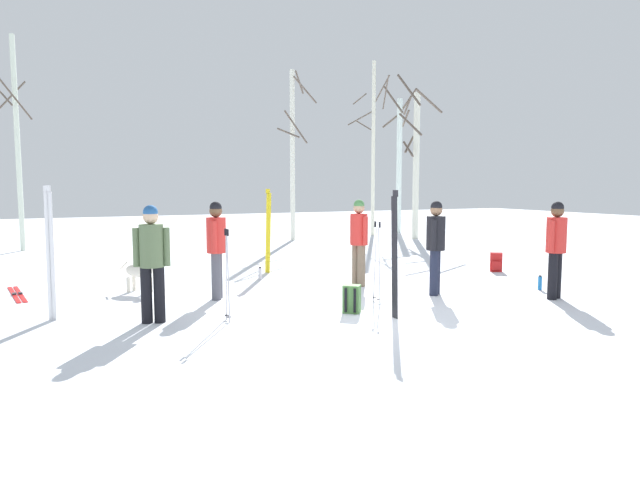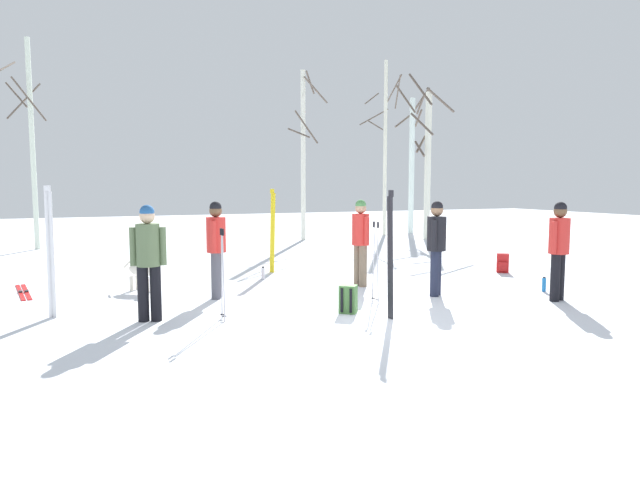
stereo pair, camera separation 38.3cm
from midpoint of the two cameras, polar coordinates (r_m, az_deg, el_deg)
The scene contains 22 objects.
ground_plane at distance 8.40m, azimuth 5.68°, elevation -8.05°, with size 60.00×60.00×0.00m, color white.
person_0 at distance 8.32m, azimuth -16.17°, elevation -1.52°, with size 0.51×0.34×1.72m.
person_1 at distance 9.77m, azimuth -9.64°, elevation -0.33°, with size 0.34×0.48×1.72m.
person_2 at distance 10.37m, azimuth 24.56°, elevation -0.42°, with size 0.49×0.34×1.72m.
person_3 at distance 10.86m, azimuth 5.24°, elevation 0.33°, with size 0.34×0.52×1.72m.
person_4 at distance 10.13m, azimuth 13.07°, elevation -0.18°, with size 0.41×0.39×1.72m.
dog at distance 10.81m, azimuth -16.90°, elevation -3.09°, with size 0.65×0.68×0.57m.
ski_pair_planted_0 at distance 8.25m, azimuth 8.63°, elevation -1.58°, with size 0.03×0.19×1.93m.
ski_pair_planted_1 at distance 9.05m, azimuth -25.16°, elevation -1.20°, with size 0.12×0.10×2.00m.
ski_pair_planted_2 at distance 12.51m, azimuth -4.09°, elevation 0.91°, with size 0.11×0.18×1.91m.
ski_pair_lying_0 at distance 11.59m, azimuth -27.63°, elevation -4.81°, with size 0.45×1.76×0.05m.
ski_poles_0 at distance 8.18m, azimuth -8.77°, elevation -3.24°, with size 0.07×0.21×1.37m.
ski_poles_1 at distance 9.32m, azimuth 6.97°, elevation -2.06°, with size 0.07×0.24×1.39m.
backpack_0 at distance 8.66m, azimuth 4.23°, elevation -6.18°, with size 0.34×0.35×0.44m.
backpack_1 at distance 13.32m, azimuth 19.24°, elevation -2.29°, with size 0.34×0.34×0.44m.
water_bottle_0 at distance 11.71m, azimuth -5.01°, elevation -3.47°, with size 0.07×0.07×0.28m.
water_bottle_1 at distance 11.24m, azimuth 23.17°, elevation -4.28°, with size 0.07×0.07×0.28m.
birch_tree_1 at distance 19.15m, azimuth -27.31°, elevation 9.21°, with size 1.20×1.38×6.45m.
birch_tree_2 at distance 19.97m, azimuth -1.16°, elevation 9.11°, with size 1.46×0.94×6.08m.
birch_tree_3 at distance 22.08m, azimuth 7.26°, elevation 9.85°, with size 1.49×1.49×6.82m.
birch_tree_4 at distance 20.66m, azimuth 11.63°, elevation 8.09°, with size 1.41×1.19×6.02m.
birch_tree_5 at distance 23.24m, azimuth 9.98°, elevation 8.21°, with size 1.27×1.31×6.08m.
Camera 2 is at (-3.71, -7.26, 2.00)m, focal length 30.79 mm.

